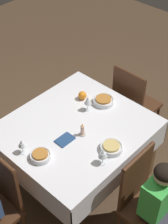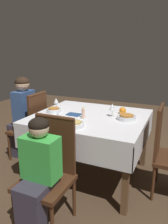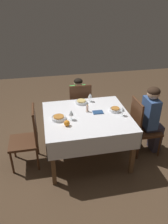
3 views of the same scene
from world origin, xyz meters
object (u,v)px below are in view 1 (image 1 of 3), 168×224
at_px(orange_fruit, 82,95).
at_px(dining_table, 76,134).
at_px(wine_glass_east, 22,144).
at_px(wine_glass_north, 103,154).
at_px(napkin_red_folded, 65,140).
at_px(chair_north, 145,199).
at_px(bowl_east, 40,156).
at_px(wine_glass_west, 88,101).
at_px(person_child_green, 163,208).
at_px(bowl_west, 103,100).
at_px(candle_centerpiece, 82,131).
at_px(bowl_north, 111,147).
at_px(chair_west, 133,102).

bearing_deg(orange_fruit, dining_table, 34.01).
bearing_deg(wine_glass_east, wine_glass_north, 123.21).
height_order(dining_table, napkin_red_folded, napkin_red_folded).
xyz_separation_m(chair_north, bowl_east, (0.42, -0.78, 0.29)).
bearing_deg(chair_north, bowl_east, 118.56).
height_order(dining_table, orange_fruit, orange_fruit).
bearing_deg(wine_glass_west, orange_fruit, -119.34).
bearing_deg(dining_table, orange_fruit, -145.99).
distance_m(person_child_green, wine_glass_west, 1.16).
bearing_deg(orange_fruit, person_child_green, 73.30).
xyz_separation_m(bowl_west, napkin_red_folded, (0.61, 0.08, -0.02)).
relative_size(wine_glass_east, wine_glass_west, 0.91).
height_order(wine_glass_east, bowl_west, wine_glass_east).
relative_size(dining_table, person_child_green, 1.27).
bearing_deg(candle_centerpiece, bowl_north, 97.07).
relative_size(chair_west, wine_glass_north, 6.55).
relative_size(bowl_west, candle_centerpiece, 1.59).
bearing_deg(orange_fruit, wine_glass_north, 54.47).
height_order(bowl_north, napkin_red_folded, bowl_north).
distance_m(chair_west, bowl_west, 0.55).
xyz_separation_m(bowl_north, candle_centerpiece, (0.04, -0.30, 0.02)).
height_order(candle_centerpiece, orange_fruit, candle_centerpiece).
relative_size(wine_glass_west, candle_centerpiece, 1.19).
xyz_separation_m(chair_west, person_child_green, (0.93, 0.99, 0.04)).
relative_size(bowl_west, napkin_red_folded, 1.30).
bearing_deg(person_child_green, chair_west, 46.91).
bearing_deg(dining_table, wine_glass_north, 71.44).
bearing_deg(wine_glass_east, orange_fruit, -172.13).
bearing_deg(person_child_green, candle_centerpiece, 89.67).
xyz_separation_m(chair_north, wine_glass_north, (0.12, -0.37, 0.36)).
height_order(chair_north, bowl_west, chair_north).
distance_m(chair_north, bowl_north, 0.50).
relative_size(bowl_east, candle_centerpiece, 1.36).
distance_m(wine_glass_east, bowl_north, 0.74).
xyz_separation_m(bowl_east, bowl_north, (-0.47, 0.37, -0.00)).
height_order(person_child_green, candle_centerpiece, person_child_green).
distance_m(chair_west, wine_glass_west, 0.75).
distance_m(bowl_north, wine_glass_west, 0.55).
relative_size(person_child_green, napkin_red_folded, 6.30).
bearing_deg(dining_table, wine_glass_west, -163.31).
relative_size(bowl_east, orange_fruit, 2.13).
distance_m(bowl_north, bowl_west, 0.61).
bearing_deg(wine_glass_west, chair_west, 172.81).
distance_m(bowl_east, bowl_west, 0.89).
bearing_deg(candle_centerpiece, bowl_west, -161.89).
bearing_deg(orange_fruit, bowl_north, 62.96).
height_order(wine_glass_north, napkin_red_folded, wine_glass_north).
relative_size(dining_table, wine_glass_north, 8.70).
xyz_separation_m(dining_table, orange_fruit, (-0.33, -0.22, 0.13)).
distance_m(bowl_north, napkin_red_folded, 0.41).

